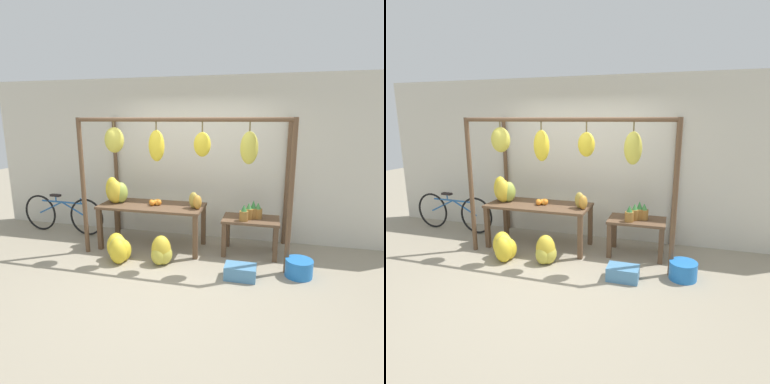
% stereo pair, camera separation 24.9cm
% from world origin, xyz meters
% --- Properties ---
extents(ground_plane, '(20.00, 20.00, 0.00)m').
position_xyz_m(ground_plane, '(0.00, 0.00, 0.00)').
color(ground_plane, gray).
extents(shop_wall_back, '(8.00, 0.08, 2.80)m').
position_xyz_m(shop_wall_back, '(0.00, 1.63, 1.40)').
color(shop_wall_back, beige).
rests_on(shop_wall_back, ground_plane).
extents(stall_awning, '(3.15, 1.27, 2.12)m').
position_xyz_m(stall_awning, '(-0.04, 0.60, 1.57)').
color(stall_awning, brown).
rests_on(stall_awning, ground_plane).
extents(display_table_main, '(1.70, 0.71, 0.73)m').
position_xyz_m(display_table_main, '(-0.59, 0.89, 0.63)').
color(display_table_main, brown).
rests_on(display_table_main, ground_plane).
extents(display_table_side, '(0.87, 0.53, 0.58)m').
position_xyz_m(display_table_side, '(1.01, 0.98, 0.46)').
color(display_table_side, brown).
rests_on(display_table_side, ground_plane).
extents(banana_pile_on_table, '(0.43, 0.38, 0.42)m').
position_xyz_m(banana_pile_on_table, '(-1.22, 0.90, 0.91)').
color(banana_pile_on_table, '#9EB247').
rests_on(banana_pile_on_table, display_table_main).
extents(orange_pile, '(0.22, 0.25, 0.10)m').
position_xyz_m(orange_pile, '(-0.53, 0.90, 0.77)').
color(orange_pile, orange).
rests_on(orange_pile, display_table_main).
extents(pineapple_cluster, '(0.34, 0.29, 0.29)m').
position_xyz_m(pineapple_cluster, '(1.00, 0.93, 0.70)').
color(pineapple_cluster, olive).
rests_on(pineapple_cluster, display_table_side).
extents(banana_pile_ground_left, '(0.48, 0.52, 0.41)m').
position_xyz_m(banana_pile_ground_left, '(-0.90, 0.25, 0.19)').
color(banana_pile_ground_left, yellow).
rests_on(banana_pile_ground_left, ground_plane).
extents(banana_pile_ground_right, '(0.40, 0.37, 0.44)m').
position_xyz_m(banana_pile_ground_right, '(-0.23, 0.28, 0.18)').
color(banana_pile_ground_right, gold).
rests_on(banana_pile_ground_right, ground_plane).
extents(fruit_crate_white, '(0.42, 0.27, 0.19)m').
position_xyz_m(fruit_crate_white, '(0.94, 0.12, 0.09)').
color(fruit_crate_white, '#4C84B2').
rests_on(fruit_crate_white, ground_plane).
extents(blue_bucket, '(0.37, 0.37, 0.24)m').
position_xyz_m(blue_bucket, '(1.70, 0.36, 0.12)').
color(blue_bucket, blue).
rests_on(blue_bucket, ground_plane).
extents(parked_bicycle, '(1.71, 0.13, 0.73)m').
position_xyz_m(parked_bicycle, '(-2.47, 1.14, 0.36)').
color(parked_bicycle, black).
rests_on(parked_bicycle, ground_plane).
extents(papaya_pile, '(0.26, 0.24, 0.26)m').
position_xyz_m(papaya_pile, '(0.15, 0.84, 0.85)').
color(papaya_pile, '#B2993D').
rests_on(papaya_pile, display_table_main).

